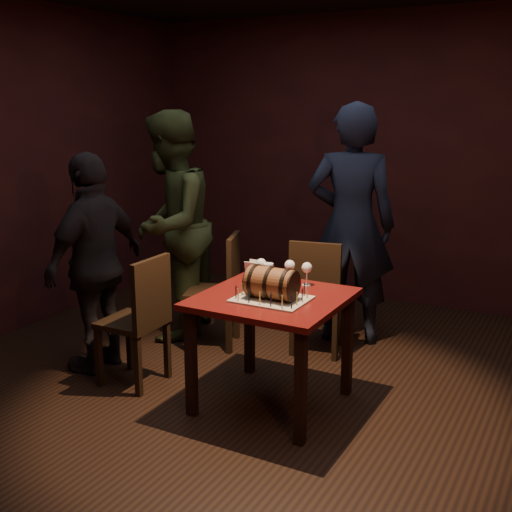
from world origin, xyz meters
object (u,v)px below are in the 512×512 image
Objects in this scene: barrel_cake at (272,283)px; person_back at (351,225)px; pint_of_ale at (268,275)px; chair_back at (317,291)px; chair_left_rear at (222,284)px; wine_glass_left at (261,265)px; chair_left_front at (141,314)px; wine_glass_right at (307,269)px; pub_table at (272,312)px; person_left_rear at (170,226)px; person_left_front at (96,263)px; wine_glass_mid at (290,266)px.

person_back is at bearing 90.79° from barrel_cake.
chair_back reaches higher than pint_of_ale.
pint_of_ale is 0.93m from chair_left_rear.
wine_glass_left is 0.17× the size of chair_left_front.
wine_glass_right is at bearing 79.29° from person_back.
wine_glass_left is 1.00× the size of wine_glass_right.
person_left_rear is (-1.35, 0.77, 0.31)m from pub_table.
wine_glass_left is 0.08× the size of person_left_rear.
chair_back is 1.35m from person_left_rear.
wine_glass_right reaches higher than pint_of_ale.
chair_back is 0.47× the size of person_back.
wine_glass_right is at bearing 25.29° from pint_of_ale.
person_left_rear is at bearing -172.59° from chair_back.
pub_table is 0.42m from wine_glass_left.
chair_back is at bearing 14.26° from chair_left_rear.
person_back reaches higher than chair_left_front.
pub_table is 0.24m from barrel_cake.
chair_left_front reaches higher than wine_glass_left.
person_left_front is (-1.43, -1.44, -0.17)m from person_back.
pint_of_ale is 0.16× the size of chair_left_front.
chair_left_rear is 0.67m from person_left_rear.
barrel_cake reaches higher than wine_glass_mid.
person_left_rear is (-0.41, 0.93, 0.43)m from chair_left_front.
barrel_cake is 1.04m from chair_left_front.
chair_left_rear and chair_left_front have the same top height.
person_back is (0.10, 0.43, 0.46)m from chair_back.
person_left_rear is at bearing 113.80° from chair_left_front.
person_left_front reaches higher than chair_left_front.
person_back is at bearing 94.32° from wine_glass_right.
wine_glass_right is 1.07× the size of pint_of_ale.
barrel_cake is at bearing -58.85° from pint_of_ale.
person_back is 2.04m from person_left_front.
person_back is at bearing 87.27° from wine_glass_mid.
pub_table is 1.13m from chair_left_rear.
pint_of_ale is at bearing 67.28° from person_back.
wine_glass_right is at bearing -24.28° from chair_left_rear.
person_back reaches higher than person_left_front.
wine_glass_mid is 1.44m from person_left_front.
chair_left_rear is at bearing 152.58° from wine_glass_mid.
chair_back is at bearing 94.78° from wine_glass_mid.
wine_glass_mid is at bearing 178.37° from wine_glass_right.
wine_glass_left is 0.10× the size of person_left_front.
barrel_cake is at bearing -53.43° from wine_glass_left.
wine_glass_right is 0.17× the size of chair_back.
person_back is (0.96, 1.53, 0.46)m from chair_left_front.
barrel_cake reaches higher than wine_glass_left.
pint_of_ale is at bearing 50.41° from person_left_rear.
pint_of_ale is (-0.18, 0.29, -0.04)m from barrel_cake.
pub_table is at bearing -50.13° from wine_glass_left.
chair_back is at bearing 61.88° from person_back.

